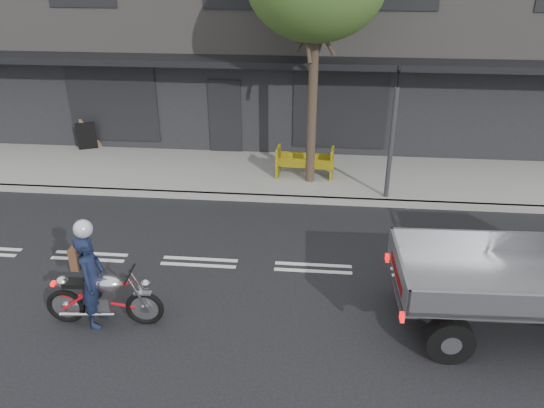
{
  "coord_description": "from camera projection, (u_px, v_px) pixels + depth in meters",
  "views": [
    {
      "loc": [
        2.42,
        -9.31,
        6.05
      ],
      "look_at": [
        1.5,
        0.5,
        1.2
      ],
      "focal_mm": 35.0,
      "sensor_mm": 36.0,
      "label": 1
    }
  ],
  "objects": [
    {
      "name": "construction_barrier",
      "position": [
        305.0,
        165.0,
        14.52
      ],
      "size": [
        1.65,
        0.78,
        0.9
      ],
      "primitive_type": null,
      "rotation": [
        0.0,
        0.0,
        -0.09
      ],
      "color": "yellow",
      "rests_on": "sidewalk"
    },
    {
      "name": "traffic_light_pole",
      "position": [
        391.0,
        141.0,
        13.1
      ],
      "size": [
        0.12,
        0.12,
        3.5
      ],
      "color": "#2D2D30",
      "rests_on": "ground"
    },
    {
      "name": "kerb",
      "position": [
        225.0,
        197.0,
        13.92
      ],
      "size": [
        32.0,
        0.2,
        0.15
      ],
      "primitive_type": "cube",
      "color": "gray",
      "rests_on": "ground"
    },
    {
      "name": "building_main",
      "position": [
        259.0,
        5.0,
        19.51
      ],
      "size": [
        26.0,
        10.0,
        8.0
      ],
      "primitive_type": "cube",
      "color": "slate",
      "rests_on": "ground"
    },
    {
      "name": "motorcycle",
      "position": [
        103.0,
        297.0,
        9.18
      ],
      "size": [
        2.08,
        0.6,
        1.07
      ],
      "rotation": [
        0.0,
        0.0,
        0.05
      ],
      "color": "black",
      "rests_on": "ground"
    },
    {
      "name": "rider",
      "position": [
        92.0,
        281.0,
        9.05
      ],
      "size": [
        0.45,
        0.66,
        1.74
      ],
      "primitive_type": "imported",
      "rotation": [
        0.0,
        0.0,
        1.62
      ],
      "color": "#131B35",
      "rests_on": "ground"
    },
    {
      "name": "ground",
      "position": [
        199.0,
        262.0,
        11.19
      ],
      "size": [
        80.0,
        80.0,
        0.0
      ],
      "primitive_type": "plane",
      "color": "black",
      "rests_on": "ground"
    },
    {
      "name": "sandwich_board",
      "position": [
        87.0,
        136.0,
        16.66
      ],
      "size": [
        0.69,
        0.58,
        0.92
      ],
      "primitive_type": null,
      "rotation": [
        0.0,
        0.0,
        0.39
      ],
      "color": "black",
      "rests_on": "sidewalk"
    },
    {
      "name": "sidewalk",
      "position": [
        234.0,
        173.0,
        15.35
      ],
      "size": [
        32.0,
        3.2,
        0.15
      ],
      "primitive_type": "cube",
      "color": "gray",
      "rests_on": "ground"
    }
  ]
}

